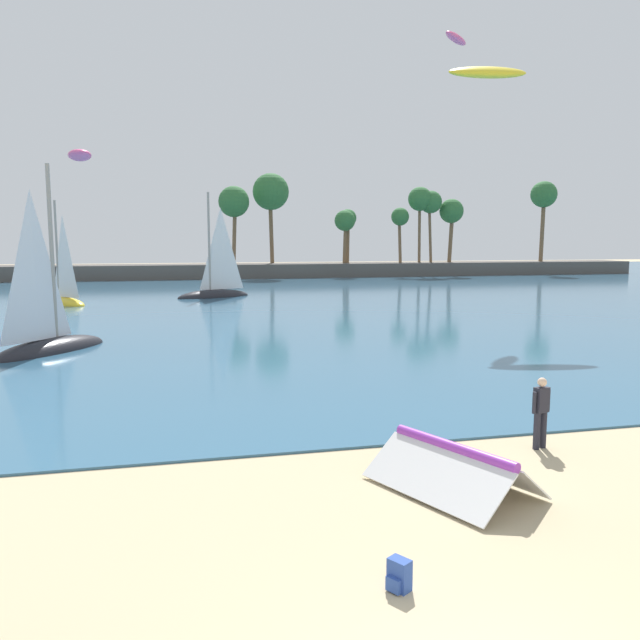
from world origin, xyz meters
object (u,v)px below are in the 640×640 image
Objects in this scene: kite_aloft_high_over_bay at (487,72)px; backpack_spare at (399,576)px; folded_kite at (453,461)px; sailboat_toward_headland at (48,334)px; person_at_waterline at (541,411)px; sailboat_mid_bay at (215,287)px; kite_aloft_drifting_left at (456,38)px; kite_aloft_low_near_shore at (80,155)px; sailboat_near_shore at (62,294)px.

backpack_spare is at bearing 70.22° from kite_aloft_high_over_bay.
folded_kite is 20.36m from sailboat_toward_headland.
person_at_waterline is 40.51m from sailboat_mid_bay.
folded_kite is 31.43m from kite_aloft_drifting_left.
kite_aloft_low_near_shore is at bearing 111.78° from folded_kite.
folded_kite is 27.24m from kite_aloft_high_over_bay.
sailboat_toward_headland reaches higher than folded_kite.
person_at_waterline is 0.20× the size of sailboat_toward_headland.
person_at_waterline reaches higher than backpack_spare.
kite_aloft_drifting_left reaches higher than sailboat_near_shore.
folded_kite is 0.42× the size of sailboat_toward_headland.
kite_aloft_drifting_left is at bearing 70.03° from person_at_waterline.
person_at_waterline is at bearing -157.10° from kite_aloft_drifting_left.
person_at_waterline is at bearing -49.82° from sailboat_toward_headland.
kite_aloft_high_over_bay is (13.15, -21.01, 12.71)m from sailboat_mid_bay.
folded_kite is 8.09× the size of backpack_spare.
kite_aloft_drifting_left is at bearing 18.24° from sailboat_toward_headland.
sailboat_toward_headland reaches higher than person_at_waterline.
sailboat_near_shore is 21.27m from sailboat_toward_headland.
kite_aloft_high_over_bay is at bearing 9.00° from sailboat_toward_headland.
backpack_spare is 0.05× the size of sailboat_toward_headland.
kite_aloft_drifting_left is at bearing 65.35° from folded_kite.
person_at_waterline is 24.55m from kite_aloft_high_over_bay.
kite_aloft_drifting_left reaches higher than kite_aloft_low_near_shore.
sailboat_near_shore is 1.95× the size of kite_aloft_high_over_bay.
folded_kite is 2.14× the size of person_at_waterline.
sailboat_mid_bay is at bearing 89.30° from backpack_spare.
kite_aloft_high_over_bay reaches higher than backpack_spare.
kite_aloft_high_over_bay reaches higher than kite_aloft_low_near_shore.
sailboat_near_shore reaches higher than backpack_spare.
kite_aloft_low_near_shore is (-9.54, 23.87, 8.46)m from folded_kite.
folded_kite is 3.80m from backpack_spare.
backpack_spare is 0.05× the size of sailboat_near_shore.
folded_kite is at bearing -149.47° from person_at_waterline.
sailboat_toward_headland is (-13.32, 15.78, -0.07)m from person_at_waterline.
backpack_spare is 34.86m from kite_aloft_drifting_left.
person_at_waterline is at bearing 30.53° from folded_kite.
sailboat_near_shore is at bearing -163.53° from sailboat_mid_bay.
kite_aloft_drifting_left reaches higher than kite_aloft_high_over_bay.
sailboat_mid_bay is 27.86m from kite_aloft_high_over_bay.
folded_kite is at bearing -59.54° from sailboat_toward_headland.
folded_kite is 0.85× the size of kite_aloft_high_over_bay.
sailboat_toward_headland is at bearing 130.18° from person_at_waterline.
person_at_waterline is 7.15m from backpack_spare.
kite_aloft_high_over_bay is at bearing -35.67° from sailboat_near_shore.
sailboat_toward_headland is (-8.09, 20.60, 0.61)m from backpack_spare.
sailboat_toward_headland is 2.02× the size of kite_aloft_high_over_bay.
person_at_waterline is at bearing 42.69° from backpack_spare.
kite_aloft_high_over_bay reaches higher than person_at_waterline.
sailboat_toward_headland is at bearing 160.34° from kite_aloft_low_near_shore.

